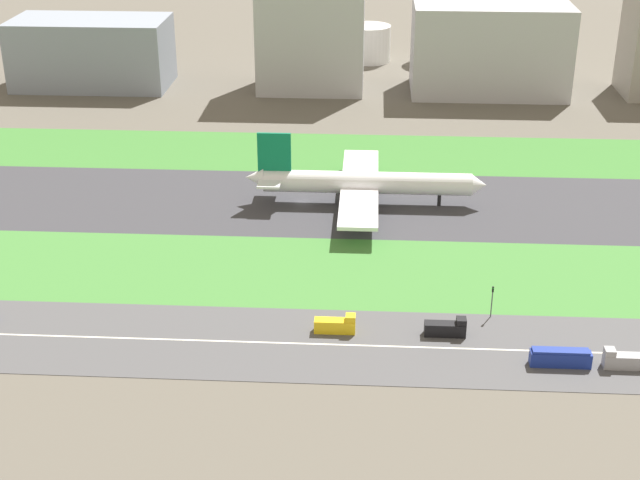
% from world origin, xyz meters
% --- Properties ---
extents(ground_plane, '(800.00, 800.00, 0.00)m').
position_xyz_m(ground_plane, '(0.00, 0.00, 0.00)').
color(ground_plane, '#5B564C').
extents(runway, '(280.00, 46.00, 0.10)m').
position_xyz_m(runway, '(0.00, 0.00, 0.05)').
color(runway, '#38383D').
rests_on(runway, ground_plane).
extents(grass_median_north, '(280.00, 36.00, 0.10)m').
position_xyz_m(grass_median_north, '(0.00, 41.00, 0.05)').
color(grass_median_north, '#3D7A33').
rests_on(grass_median_north, ground_plane).
extents(grass_median_south, '(280.00, 36.00, 0.10)m').
position_xyz_m(grass_median_south, '(0.00, -41.00, 0.05)').
color(grass_median_south, '#427F38').
rests_on(grass_median_south, ground_plane).
extents(highway, '(280.00, 28.00, 0.10)m').
position_xyz_m(highway, '(0.00, -73.00, 0.05)').
color(highway, '#4C4C4F').
rests_on(highway, ground_plane).
extents(highway_centerline, '(266.00, 0.50, 0.01)m').
position_xyz_m(highway_centerline, '(0.00, -73.00, 0.11)').
color(highway_centerline, silver).
rests_on(highway_centerline, highway).
extents(airliner, '(65.00, 56.00, 19.70)m').
position_xyz_m(airliner, '(16.01, 0.00, 6.23)').
color(airliner, white).
rests_on(airliner, runway).
extents(truck_1, '(8.40, 2.50, 4.00)m').
position_xyz_m(truck_1, '(34.64, -68.00, 1.67)').
color(truck_1, black).
rests_on(truck_1, highway).
extents(truck_2, '(8.40, 2.50, 4.00)m').
position_xyz_m(truck_2, '(67.81, -78.00, 1.67)').
color(truck_2, '#99999E').
rests_on(truck_2, highway).
extents(truck_0, '(8.40, 2.50, 4.00)m').
position_xyz_m(truck_0, '(12.22, -68.00, 1.67)').
color(truck_0, yellow).
rests_on(truck_0, highway).
extents(bus_0, '(11.60, 2.50, 3.50)m').
position_xyz_m(bus_0, '(55.73, -78.00, 1.82)').
color(bus_0, navy).
rests_on(bus_0, highway).
extents(traffic_light, '(0.36, 0.50, 7.20)m').
position_xyz_m(traffic_light, '(44.54, -60.01, 4.29)').
color(traffic_light, '#4C4C51').
rests_on(traffic_light, highway).
extents(terminal_building, '(59.09, 30.20, 25.88)m').
position_xyz_m(terminal_building, '(-90.00, 114.00, 12.94)').
color(terminal_building, gray).
rests_on(terminal_building, ground_plane).
extents(hangar_building, '(39.97, 26.90, 53.21)m').
position_xyz_m(hangar_building, '(-5.11, 114.00, 26.60)').
color(hangar_building, '#B2B2B7').
rests_on(hangar_building, ground_plane).
extents(office_tower, '(57.83, 32.88, 33.44)m').
position_xyz_m(office_tower, '(62.08, 114.00, 16.72)').
color(office_tower, '#B2B2B7').
rests_on(office_tower, ground_plane).
extents(fuel_tank_west, '(19.11, 19.11, 15.21)m').
position_xyz_m(fuel_tank_west, '(16.29, 159.00, 7.60)').
color(fuel_tank_west, silver).
rests_on(fuel_tank_west, ground_plane).
extents(fuel_tank_centre, '(22.42, 22.42, 16.15)m').
position_xyz_m(fuel_tank_centre, '(46.76, 159.00, 8.07)').
color(fuel_tank_centre, silver).
rests_on(fuel_tank_centre, ground_plane).
extents(fuel_tank_east, '(16.55, 16.55, 16.92)m').
position_xyz_m(fuel_tank_east, '(82.50, 159.00, 8.46)').
color(fuel_tank_east, silver).
rests_on(fuel_tank_east, ground_plane).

